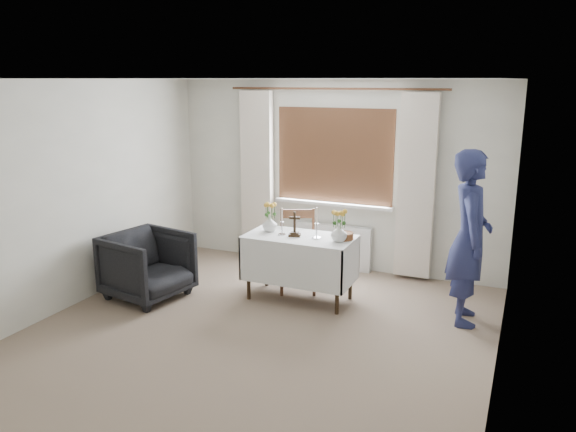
% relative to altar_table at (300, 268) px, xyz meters
% --- Properties ---
extents(ground, '(5.00, 5.00, 0.00)m').
position_rel_altar_table_xyz_m(ground, '(-0.04, -1.20, -0.38)').
color(ground, '#8A715F').
rests_on(ground, ground).
extents(altar_table, '(1.24, 0.64, 0.76)m').
position_rel_altar_table_xyz_m(altar_table, '(0.00, 0.00, 0.00)').
color(altar_table, white).
rests_on(altar_table, ground).
extents(wooden_chair, '(0.59, 0.59, 0.97)m').
position_rel_altar_table_xyz_m(wooden_chair, '(-0.13, 0.26, 0.10)').
color(wooden_chair, brown).
rests_on(wooden_chair, ground).
extents(armchair, '(0.99, 0.97, 0.78)m').
position_rel_altar_table_xyz_m(armchair, '(-1.64, -0.65, 0.01)').
color(armchair, black).
rests_on(armchair, ground).
extents(person, '(0.55, 0.74, 1.83)m').
position_rel_altar_table_xyz_m(person, '(1.83, 0.15, 0.53)').
color(person, navy).
rests_on(person, ground).
extents(radiator, '(1.10, 0.10, 0.60)m').
position_rel_altar_table_xyz_m(radiator, '(-0.04, 1.22, -0.08)').
color(radiator, silver).
rests_on(radiator, ground).
extents(wooden_cross, '(0.15, 0.13, 0.28)m').
position_rel_altar_table_xyz_m(wooden_cross, '(-0.05, -0.03, 0.52)').
color(wooden_cross, black).
rests_on(wooden_cross, altar_table).
extents(candlestick_left, '(0.12, 0.12, 0.32)m').
position_rel_altar_table_xyz_m(candlestick_left, '(-0.21, -0.03, 0.54)').
color(candlestick_left, silver).
rests_on(candlestick_left, altar_table).
extents(candlestick_right, '(0.12, 0.12, 0.35)m').
position_rel_altar_table_xyz_m(candlestick_right, '(0.21, -0.01, 0.56)').
color(candlestick_right, silver).
rests_on(candlestick_right, altar_table).
extents(flower_vase_left, '(0.20, 0.20, 0.18)m').
position_rel_altar_table_xyz_m(flower_vase_left, '(-0.40, 0.05, 0.47)').
color(flower_vase_left, silver).
rests_on(flower_vase_left, altar_table).
extents(flower_vase_right, '(0.21, 0.21, 0.19)m').
position_rel_altar_table_xyz_m(flower_vase_right, '(0.48, -0.03, 0.48)').
color(flower_vase_right, silver).
rests_on(flower_vase_right, altar_table).
extents(wicker_basket, '(0.23, 0.23, 0.08)m').
position_rel_altar_table_xyz_m(wicker_basket, '(0.50, 0.08, 0.42)').
color(wicker_basket, brown).
rests_on(wicker_basket, altar_table).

